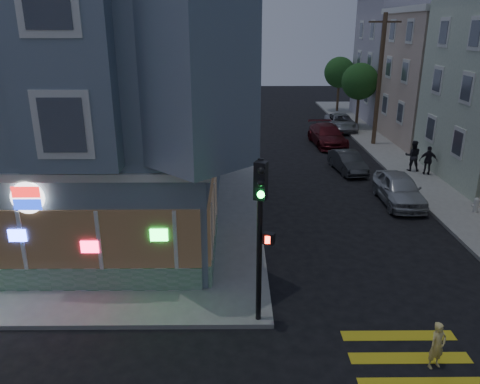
{
  "coord_description": "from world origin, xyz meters",
  "views": [
    {
      "loc": [
        1.91,
        -9.43,
        8.3
      ],
      "look_at": [
        2.06,
        7.45,
        2.28
      ],
      "focal_mm": 35.0,
      "sensor_mm": 36.0,
      "label": 1
    }
  ],
  "objects_px": {
    "street_tree_near": "(360,82)",
    "parked_car_b": "(348,162)",
    "pedestrian_a": "(413,156)",
    "parked_car_c": "(327,135)",
    "parked_car_a": "(399,189)",
    "pedestrian_b": "(428,160)",
    "street_tree_far": "(340,72)",
    "utility_pole": "(379,79)",
    "fire_hydrant": "(476,204)",
    "running_child": "(437,345)",
    "parked_car_d": "(341,122)",
    "traffic_signal": "(261,217)"
  },
  "relations": [
    {
      "from": "street_tree_far",
      "to": "fire_hydrant",
      "type": "xyz_separation_m",
      "value": [
        0.8,
        -27.41,
        -3.42
      ]
    },
    {
      "from": "street_tree_far",
      "to": "street_tree_near",
      "type": "bearing_deg",
      "value": -90.0
    },
    {
      "from": "running_child",
      "to": "traffic_signal",
      "type": "height_order",
      "value": "traffic_signal"
    },
    {
      "from": "parked_car_b",
      "to": "traffic_signal",
      "type": "distance_m",
      "value": 16.66
    },
    {
      "from": "parked_car_b",
      "to": "parked_car_d",
      "type": "distance_m",
      "value": 11.99
    },
    {
      "from": "utility_pole",
      "to": "parked_car_b",
      "type": "distance_m",
      "value": 8.48
    },
    {
      "from": "parked_car_c",
      "to": "pedestrian_b",
      "type": "bearing_deg",
      "value": -64.45
    },
    {
      "from": "street_tree_far",
      "to": "running_child",
      "type": "distance_m",
      "value": 38.12
    },
    {
      "from": "street_tree_near",
      "to": "fire_hydrant",
      "type": "distance_m",
      "value": 19.73
    },
    {
      "from": "utility_pole",
      "to": "pedestrian_b",
      "type": "height_order",
      "value": "utility_pole"
    },
    {
      "from": "utility_pole",
      "to": "parked_car_c",
      "type": "height_order",
      "value": "utility_pole"
    },
    {
      "from": "fire_hydrant",
      "to": "running_child",
      "type": "bearing_deg",
      "value": -120.4
    },
    {
      "from": "pedestrian_a",
      "to": "parked_car_c",
      "type": "relative_size",
      "value": 0.35
    },
    {
      "from": "street_tree_far",
      "to": "parked_car_d",
      "type": "height_order",
      "value": "street_tree_far"
    },
    {
      "from": "street_tree_far",
      "to": "pedestrian_a",
      "type": "bearing_deg",
      "value": -89.54
    },
    {
      "from": "parked_car_a",
      "to": "parked_car_d",
      "type": "distance_m",
      "value": 17.12
    },
    {
      "from": "traffic_signal",
      "to": "parked_car_b",
      "type": "bearing_deg",
      "value": 91.32
    },
    {
      "from": "pedestrian_b",
      "to": "parked_car_b",
      "type": "bearing_deg",
      "value": 1.18
    },
    {
      "from": "parked_car_a",
      "to": "parked_car_d",
      "type": "relative_size",
      "value": 0.92
    },
    {
      "from": "street_tree_near",
      "to": "pedestrian_b",
      "type": "xyz_separation_m",
      "value": [
        0.8,
        -13.58,
        -2.95
      ]
    },
    {
      "from": "parked_car_a",
      "to": "street_tree_far",
      "type": "bearing_deg",
      "value": 85.77
    },
    {
      "from": "street_tree_far",
      "to": "pedestrian_b",
      "type": "relative_size",
      "value": 3.18
    },
    {
      "from": "pedestrian_a",
      "to": "pedestrian_b",
      "type": "distance_m",
      "value": 0.99
    },
    {
      "from": "street_tree_near",
      "to": "parked_car_d",
      "type": "xyz_separation_m",
      "value": [
        -1.5,
        -0.75,
        -3.27
      ]
    },
    {
      "from": "parked_car_c",
      "to": "traffic_signal",
      "type": "relative_size",
      "value": 1.05
    },
    {
      "from": "running_child",
      "to": "parked_car_b",
      "type": "bearing_deg",
      "value": 63.05
    },
    {
      "from": "street_tree_near",
      "to": "parked_car_b",
      "type": "height_order",
      "value": "street_tree_near"
    },
    {
      "from": "street_tree_far",
      "to": "parked_car_c",
      "type": "distance_m",
      "value": 14.75
    },
    {
      "from": "utility_pole",
      "to": "street_tree_near",
      "type": "relative_size",
      "value": 1.7
    },
    {
      "from": "parked_car_a",
      "to": "parked_car_b",
      "type": "xyz_separation_m",
      "value": [
        -1.31,
        5.3,
        -0.13
      ]
    },
    {
      "from": "street_tree_near",
      "to": "parked_car_b",
      "type": "bearing_deg",
      "value": -106.0
    },
    {
      "from": "parked_car_c",
      "to": "parked_car_d",
      "type": "relative_size",
      "value": 1.07
    },
    {
      "from": "street_tree_far",
      "to": "parked_car_b",
      "type": "relative_size",
      "value": 1.42
    },
    {
      "from": "street_tree_near",
      "to": "parked_car_b",
      "type": "distance_m",
      "value": 13.47
    },
    {
      "from": "parked_car_d",
      "to": "traffic_signal",
      "type": "height_order",
      "value": "traffic_signal"
    },
    {
      "from": "running_child",
      "to": "parked_car_b",
      "type": "distance_m",
      "value": 17.14
    },
    {
      "from": "pedestrian_a",
      "to": "parked_car_a",
      "type": "relative_size",
      "value": 0.41
    },
    {
      "from": "parked_car_a",
      "to": "parked_car_b",
      "type": "height_order",
      "value": "parked_car_a"
    },
    {
      "from": "street_tree_far",
      "to": "pedestrian_b",
      "type": "bearing_deg",
      "value": -87.88
    },
    {
      "from": "utility_pole",
      "to": "parked_car_a",
      "type": "height_order",
      "value": "utility_pole"
    },
    {
      "from": "fire_hydrant",
      "to": "parked_car_d",
      "type": "bearing_deg",
      "value": 97.02
    },
    {
      "from": "pedestrian_b",
      "to": "parked_car_c",
      "type": "height_order",
      "value": "pedestrian_b"
    },
    {
      "from": "parked_car_c",
      "to": "street_tree_far",
      "type": "bearing_deg",
      "value": 71.11
    },
    {
      "from": "parked_car_a",
      "to": "parked_car_b",
      "type": "distance_m",
      "value": 5.46
    },
    {
      "from": "utility_pole",
      "to": "fire_hydrant",
      "type": "bearing_deg",
      "value": -85.74
    },
    {
      "from": "parked_car_a",
      "to": "fire_hydrant",
      "type": "height_order",
      "value": "parked_car_a"
    },
    {
      "from": "pedestrian_b",
      "to": "street_tree_far",
      "type": "bearing_deg",
      "value": -73.58
    },
    {
      "from": "utility_pole",
      "to": "street_tree_far",
      "type": "xyz_separation_m",
      "value": [
        0.2,
        14.0,
        -0.86
      ]
    },
    {
      "from": "parked_car_c",
      "to": "parked_car_d",
      "type": "bearing_deg",
      "value": 63.6
    },
    {
      "from": "street_tree_far",
      "to": "fire_hydrant",
      "type": "bearing_deg",
      "value": -88.33
    }
  ]
}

